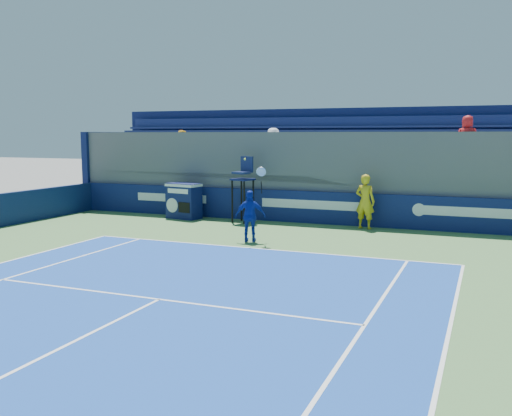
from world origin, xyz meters
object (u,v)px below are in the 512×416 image
at_px(tennis_player, 250,216).
at_px(ball_person, 365,202).
at_px(match_clock, 184,200).
at_px(umpire_chair, 243,182).

bearing_deg(tennis_player, ball_person, 53.92).
xyz_separation_m(ball_person, match_clock, (-7.07, -0.23, -0.23)).
height_order(ball_person, match_clock, ball_person).
bearing_deg(ball_person, tennis_player, 65.23).
relative_size(match_clock, umpire_chair, 0.57).
bearing_deg(match_clock, umpire_chair, -1.20).
bearing_deg(umpire_chair, tennis_player, -63.25).
relative_size(ball_person, umpire_chair, 0.77).
height_order(match_clock, tennis_player, tennis_player).
xyz_separation_m(ball_person, umpire_chair, (-4.51, -0.28, 0.56)).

